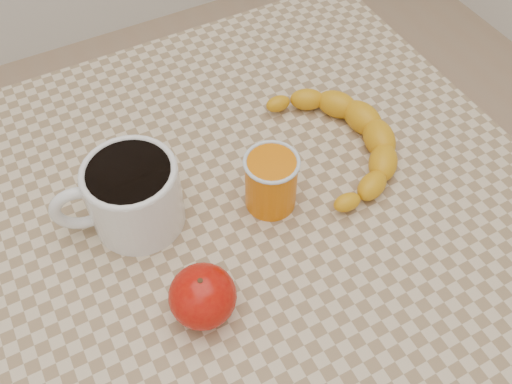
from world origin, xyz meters
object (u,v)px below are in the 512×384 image
orange_juice_glass (271,181)px  banana (339,141)px  table (256,235)px  apple (203,296)px  coffee_mug (131,194)px

orange_juice_glass → banana: 0.14m
table → apple: 0.22m
apple → banana: bearing=26.8°
table → coffee_mug: (-0.16, 0.05, 0.14)m
orange_juice_glass → apple: 0.18m
apple → banana: 0.32m
coffee_mug → orange_juice_glass: coffee_mug is taller
coffee_mug → banana: 0.31m
apple → banana: size_ratio=0.32×
orange_juice_glass → banana: size_ratio=0.27×
table → apple: apple is taller
table → orange_juice_glass: size_ratio=9.23×
table → coffee_mug: coffee_mug is taller
orange_juice_glass → apple: size_ratio=0.86×
table → coffee_mug: size_ratio=4.47×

